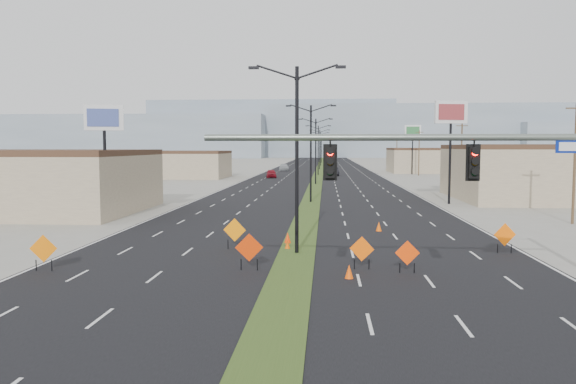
# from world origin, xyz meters

# --- Properties ---
(ground) EXTENTS (600.00, 600.00, 0.00)m
(ground) POSITION_xyz_m (0.00, 0.00, 0.00)
(ground) COLOR gray
(ground) RESTS_ON ground
(road_surface) EXTENTS (25.00, 400.00, 0.02)m
(road_surface) POSITION_xyz_m (0.00, 100.00, 0.00)
(road_surface) COLOR black
(road_surface) RESTS_ON ground
(median_strip) EXTENTS (2.00, 400.00, 0.04)m
(median_strip) POSITION_xyz_m (0.00, 100.00, 0.00)
(median_strip) COLOR #354B1B
(median_strip) RESTS_ON ground
(building_sw_far) EXTENTS (30.00, 14.00, 4.50)m
(building_sw_far) POSITION_xyz_m (-32.00, 85.00, 2.25)
(building_sw_far) COLOR tan
(building_sw_far) RESTS_ON ground
(building_se_far) EXTENTS (44.00, 16.00, 5.00)m
(building_se_far) POSITION_xyz_m (38.00, 110.00, 2.50)
(building_se_far) COLOR tan
(building_se_far) RESTS_ON ground
(mesa_west) EXTENTS (180.00, 50.00, 22.00)m
(mesa_west) POSITION_xyz_m (-120.00, 280.00, 11.00)
(mesa_west) COLOR gray
(mesa_west) RESTS_ON ground
(mesa_center) EXTENTS (220.00, 50.00, 28.00)m
(mesa_center) POSITION_xyz_m (40.00, 300.00, 14.00)
(mesa_center) COLOR gray
(mesa_center) RESTS_ON ground
(mesa_backdrop) EXTENTS (140.00, 50.00, 32.00)m
(mesa_backdrop) POSITION_xyz_m (-30.00, 320.00, 16.00)
(mesa_backdrop) COLOR gray
(mesa_backdrop) RESTS_ON ground
(signal_mast) EXTENTS (16.30, 0.60, 8.00)m
(signal_mast) POSITION_xyz_m (8.56, 2.00, 4.79)
(signal_mast) COLOR slate
(signal_mast) RESTS_ON ground
(streetlight_0) EXTENTS (5.15, 0.24, 10.02)m
(streetlight_0) POSITION_xyz_m (0.00, 12.00, 5.42)
(streetlight_0) COLOR black
(streetlight_0) RESTS_ON ground
(streetlight_1) EXTENTS (5.15, 0.24, 10.02)m
(streetlight_1) POSITION_xyz_m (0.00, 40.00, 5.42)
(streetlight_1) COLOR black
(streetlight_1) RESTS_ON ground
(streetlight_2) EXTENTS (5.15, 0.24, 10.02)m
(streetlight_2) POSITION_xyz_m (0.00, 68.00, 5.42)
(streetlight_2) COLOR black
(streetlight_2) RESTS_ON ground
(streetlight_3) EXTENTS (5.15, 0.24, 10.02)m
(streetlight_3) POSITION_xyz_m (0.00, 96.00, 5.42)
(streetlight_3) COLOR black
(streetlight_3) RESTS_ON ground
(streetlight_4) EXTENTS (5.15, 0.24, 10.02)m
(streetlight_4) POSITION_xyz_m (0.00, 124.00, 5.42)
(streetlight_4) COLOR black
(streetlight_4) RESTS_ON ground
(streetlight_5) EXTENTS (5.15, 0.24, 10.02)m
(streetlight_5) POSITION_xyz_m (0.00, 152.00, 5.42)
(streetlight_5) COLOR black
(streetlight_5) RESTS_ON ground
(streetlight_6) EXTENTS (5.15, 0.24, 10.02)m
(streetlight_6) POSITION_xyz_m (0.00, 180.00, 5.42)
(streetlight_6) COLOR black
(streetlight_6) RESTS_ON ground
(utility_pole_0) EXTENTS (1.60, 0.20, 9.00)m
(utility_pole_0) POSITION_xyz_m (20.00, 25.00, 4.67)
(utility_pole_0) COLOR #4C3823
(utility_pole_0) RESTS_ON ground
(utility_pole_1) EXTENTS (1.60, 0.20, 9.00)m
(utility_pole_1) POSITION_xyz_m (20.00, 60.00, 4.67)
(utility_pole_1) COLOR #4C3823
(utility_pole_1) RESTS_ON ground
(utility_pole_2) EXTENTS (1.60, 0.20, 9.00)m
(utility_pole_2) POSITION_xyz_m (20.00, 95.00, 4.67)
(utility_pole_2) COLOR #4C3823
(utility_pole_2) RESTS_ON ground
(utility_pole_3) EXTENTS (1.60, 0.20, 9.00)m
(utility_pole_3) POSITION_xyz_m (20.00, 130.00, 4.67)
(utility_pole_3) COLOR #4C3823
(utility_pole_3) RESTS_ON ground
(car_left) EXTENTS (2.35, 4.70, 1.54)m
(car_left) POSITION_xyz_m (-8.55, 85.58, 0.77)
(car_left) COLOR maroon
(car_left) RESTS_ON ground
(car_mid) EXTENTS (2.22, 5.06, 1.62)m
(car_mid) POSITION_xyz_m (3.12, 94.17, 0.81)
(car_mid) COLOR black
(car_mid) RESTS_ON ground
(car_far) EXTENTS (2.68, 5.67, 1.60)m
(car_far) POSITION_xyz_m (-8.50, 116.40, 0.80)
(car_far) COLOR #9EA2A7
(car_far) RESTS_ON ground
(construction_sign_0) EXTENTS (1.28, 0.14, 1.71)m
(construction_sign_0) POSITION_xyz_m (-11.50, 6.87, 1.01)
(construction_sign_0) COLOR orange
(construction_sign_0) RESTS_ON ground
(construction_sign_1) EXTENTS (1.30, 0.23, 1.75)m
(construction_sign_1) POSITION_xyz_m (-2.00, 7.66, 1.03)
(construction_sign_1) COLOR red
(construction_sign_1) RESTS_ON ground
(construction_sign_2) EXTENTS (1.31, 0.25, 1.75)m
(construction_sign_2) POSITION_xyz_m (-3.56, 13.04, 1.04)
(construction_sign_2) COLOR orange
(construction_sign_2) RESTS_ON ground
(construction_sign_3) EXTENTS (1.14, 0.39, 1.57)m
(construction_sign_3) POSITION_xyz_m (3.26, 8.26, 0.92)
(construction_sign_3) COLOR #FF5A05
(construction_sign_3) RESTS_ON ground
(construction_sign_4) EXTENTS (1.13, 0.11, 1.51)m
(construction_sign_4) POSITION_xyz_m (5.28, 7.60, 0.88)
(construction_sign_4) COLOR #FF3F05
(construction_sign_4) RESTS_ON ground
(construction_sign_5) EXTENTS (1.23, 0.25, 1.65)m
(construction_sign_5) POSITION_xyz_m (11.22, 12.73, 0.97)
(construction_sign_5) COLOR #FF6205
(construction_sign_5) RESTS_ON ground
(cone_0) EXTENTS (0.37, 0.37, 0.53)m
(cone_0) POSITION_xyz_m (-0.59, 13.21, 0.27)
(cone_0) COLOR #E65104
(cone_0) RESTS_ON ground
(cone_1) EXTENTS (0.45, 0.45, 0.64)m
(cone_1) POSITION_xyz_m (2.59, 6.32, 0.32)
(cone_1) COLOR #FF4F05
(cone_1) RESTS_ON ground
(cone_2) EXTENTS (0.42, 0.42, 0.67)m
(cone_2) POSITION_xyz_m (5.19, 20.32, 0.33)
(cone_2) COLOR #FF5805
(cone_2) RESTS_ON ground
(cone_3) EXTENTS (0.52, 0.52, 0.69)m
(cone_3) POSITION_xyz_m (-0.70, 15.03, 0.34)
(cone_3) COLOR #FF3705
(cone_3) RESTS_ON ground
(pole_sign_west) EXTENTS (2.89, 1.22, 8.97)m
(pole_sign_west) POSITION_xyz_m (-15.55, 24.49, 7.29)
(pole_sign_west) COLOR black
(pole_sign_west) RESTS_ON ground
(pole_sign_east_near) EXTENTS (3.37, 1.07, 10.34)m
(pole_sign_east_near) POSITION_xyz_m (14.00, 39.36, 8.49)
(pole_sign_east_near) COLOR black
(pole_sign_east_near) RESTS_ON ground
(pole_sign_east_far) EXTENTS (3.35, 0.49, 10.24)m
(pole_sign_east_far) POSITION_xyz_m (19.54, 100.43, 8.40)
(pole_sign_east_far) COLOR black
(pole_sign_east_far) RESTS_ON ground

